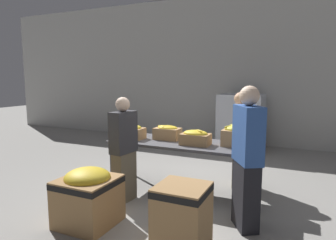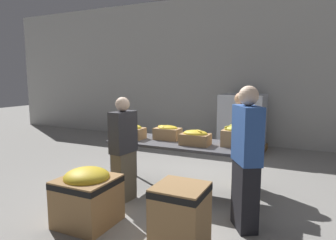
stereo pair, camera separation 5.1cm
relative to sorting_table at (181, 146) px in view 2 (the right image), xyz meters
name	(u,v)px [view 2 (the right image)]	position (x,y,z in m)	size (l,w,h in m)	color
ground_plane	(181,192)	(0.00, 0.00, -0.75)	(30.00, 30.00, 0.00)	gray
wall_back	(238,70)	(0.00, 3.95, 1.25)	(16.00, 0.08, 4.00)	#B7B7B2
sorting_table	(181,146)	(0.00, 0.00, 0.00)	(2.23, 0.84, 0.81)	#4C4C51
banana_box_0	(132,131)	(-0.84, -0.09, 0.18)	(0.41, 0.27, 0.23)	tan
banana_box_1	(168,132)	(-0.28, 0.09, 0.17)	(0.41, 0.26, 0.23)	tan
banana_box_2	(195,137)	(0.27, -0.09, 0.17)	(0.43, 0.28, 0.24)	#A37A4C
banana_box_3	(239,136)	(0.87, 0.07, 0.21)	(0.46, 0.31, 0.31)	tan
volunteer_0	(246,159)	(1.13, -0.73, 0.10)	(0.43, 0.51, 1.71)	black
volunteer_1	(124,150)	(-0.63, -0.64, 0.01)	(0.26, 0.43, 1.52)	#6B604C
volunteer_2	(240,140)	(0.76, 0.67, 0.03)	(0.28, 0.45, 1.56)	#6B604C
donation_bin_0	(87,195)	(-0.64, -1.44, -0.38)	(0.66, 0.66, 0.71)	#A37A4C
donation_bin_1	(180,214)	(0.60, -1.44, -0.38)	(0.53, 0.53, 0.69)	#A37A4C
pallet_stack_0	(243,123)	(0.32, 3.14, -0.06)	(1.11, 1.11, 1.40)	olive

